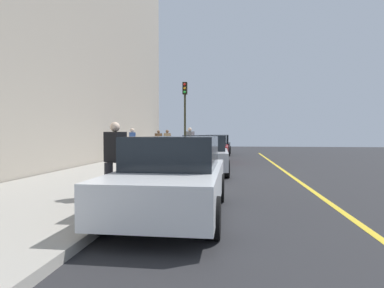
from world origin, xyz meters
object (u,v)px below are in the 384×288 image
parked_car_red (212,148)px  parked_car_silver (205,154)px  pedestrian_black_coat (115,157)px  pedestrian_tan_coat (167,142)px  parked_car_white (174,175)px  traffic_light_pole (185,107)px  rolling_suitcase (133,154)px  pedestrian_grey_coat (190,141)px  pedestrian_blue_coat (132,143)px  pedestrian_brown_coat (159,141)px  parked_car_black (218,145)px

parked_car_red → parked_car_silver: 5.21m
pedestrian_black_coat → pedestrian_tan_coat: bearing=-172.9°
parked_car_red → parked_car_white: size_ratio=1.01×
traffic_light_pole → rolling_suitcase: traffic_light_pole is taller
parked_car_white → pedestrian_black_coat: bearing=-116.6°
pedestrian_tan_coat → pedestrian_grey_coat: pedestrian_grey_coat is taller
rolling_suitcase → parked_car_silver: bearing=44.2°
pedestrian_tan_coat → pedestrian_black_coat: size_ratio=1.01×
parked_car_red → pedestrian_tan_coat: 4.50m
pedestrian_blue_coat → rolling_suitcase: 0.86m
parked_car_white → pedestrian_blue_coat: (-10.75, -4.28, 0.32)m
parked_car_red → traffic_light_pole: 2.91m
pedestrian_tan_coat → pedestrian_brown_coat: (-1.52, -0.95, -0.00)m
parked_car_black → rolling_suitcase: 8.24m
parked_car_black → rolling_suitcase: parked_car_black is taller
parked_car_silver → pedestrian_tan_coat: 8.97m
parked_car_white → pedestrian_brown_coat: (-16.54, -4.17, 0.30)m
parked_car_black → pedestrian_brown_coat: 4.55m
pedestrian_tan_coat → rolling_suitcase: bearing=-18.0°
parked_car_black → rolling_suitcase: size_ratio=5.17×
pedestrian_grey_coat → traffic_light_pole: bearing=-8.4°
parked_car_red → pedestrian_brown_coat: (-4.66, -4.17, 0.30)m
pedestrian_brown_coat → parked_car_black: bearing=111.0°
parked_car_silver → parked_car_black: bearing=179.9°
parked_car_red → pedestrian_grey_coat: bearing=-135.9°
pedestrian_tan_coat → rolling_suitcase: (3.75, -1.22, -0.64)m
pedestrian_tan_coat → pedestrian_blue_coat: pedestrian_blue_coat is taller
pedestrian_grey_coat → pedestrian_tan_coat: bearing=-133.0°
pedestrian_brown_coat → rolling_suitcase: 5.31m
parked_car_white → rolling_suitcase: size_ratio=4.80×
parked_car_red → pedestrian_tan_coat: (-3.14, -3.21, 0.30)m
pedestrian_grey_coat → pedestrian_blue_coat: (2.64, -2.82, -0.04)m
parked_car_silver → pedestrian_tan_coat: size_ratio=2.57×
pedestrian_black_coat → parked_car_silver: bearing=165.9°
pedestrian_brown_coat → pedestrian_black_coat: (15.82, 2.72, -0.01)m
parked_car_silver → rolling_suitcase: 6.43m
pedestrian_tan_coat → traffic_light_pole: bearing=31.1°
pedestrian_blue_coat → parked_car_red: bearing=104.9°
parked_car_white → pedestrian_black_coat: (-0.73, -1.45, 0.29)m
parked_car_red → pedestrian_grey_coat: (-1.50, -1.46, 0.36)m
parked_car_silver → pedestrian_brown_coat: 10.74m
pedestrian_brown_coat → traffic_light_pole: 5.33m
parked_car_white → pedestrian_black_coat: 1.65m
parked_car_silver → pedestrian_grey_coat: size_ratio=2.41×
parked_car_white → pedestrian_tan_coat: pedestrian_tan_coat is taller
parked_car_black → parked_car_red: bearing=-0.6°
parked_car_black → pedestrian_grey_coat: size_ratio=2.53×
parked_car_black → pedestrian_tan_coat: size_ratio=2.70×
parked_car_silver → pedestrian_brown_coat: bearing=-156.9°
parked_car_black → pedestrian_tan_coat: pedestrian_tan_coat is taller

